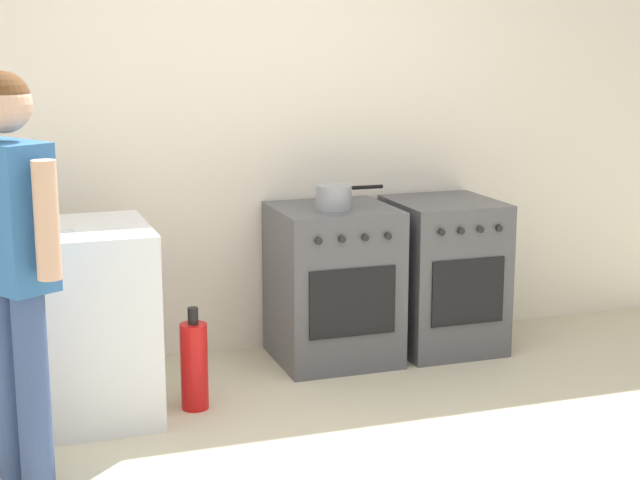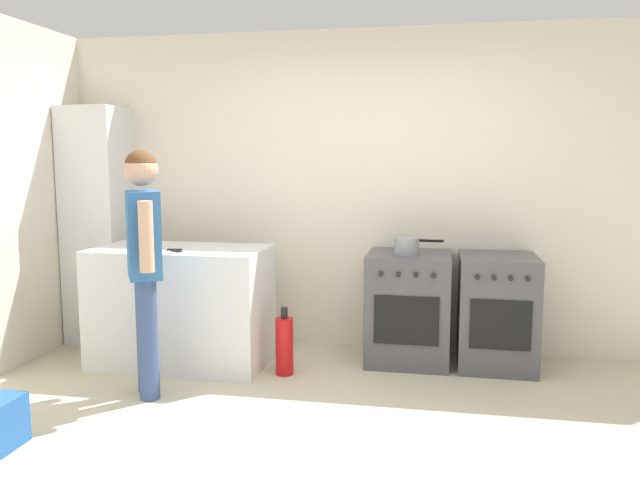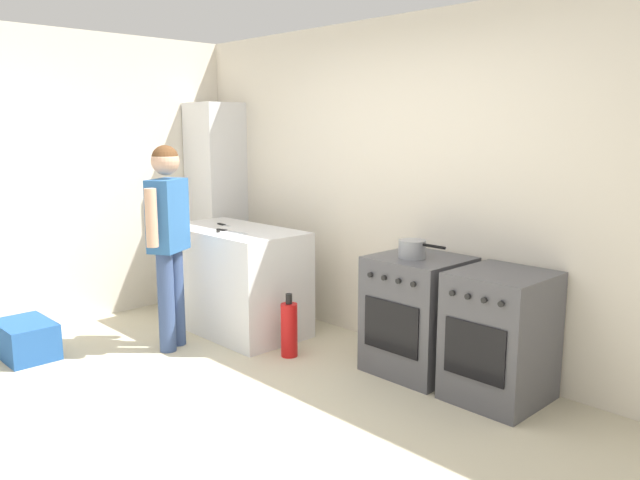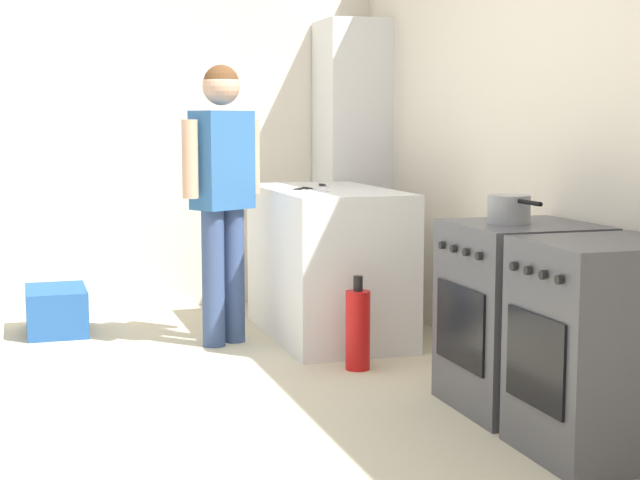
{
  "view_description": "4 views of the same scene",
  "coord_description": "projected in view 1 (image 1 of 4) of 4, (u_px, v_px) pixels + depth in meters",
  "views": [
    {
      "loc": [
        -1.38,
        -3.28,
        1.76
      ],
      "look_at": [
        0.05,
        0.92,
        0.82
      ],
      "focal_mm": 55.0,
      "sensor_mm": 36.0,
      "label": 1
    },
    {
      "loc": [
        0.56,
        -3.18,
        1.57
      ],
      "look_at": [
        -0.22,
        0.9,
        1.03
      ],
      "focal_mm": 35.0,
      "sensor_mm": 36.0,
      "label": 2
    },
    {
      "loc": [
        2.98,
        -1.94,
        1.75
      ],
      "look_at": [
        0.01,
        0.93,
        1.01
      ],
      "focal_mm": 35.0,
      "sensor_mm": 36.0,
      "label": 3
    },
    {
      "loc": [
        4.25,
        -0.6,
        1.31
      ],
      "look_at": [
        0.1,
        0.7,
        0.78
      ],
      "focal_mm": 55.0,
      "sensor_mm": 36.0,
      "label": 4
    }
  ],
  "objects": [
    {
      "name": "fire_extinguisher",
      "position": [
        194.0,
        365.0,
        4.65
      ],
      "size": [
        0.13,
        0.13,
        0.5
      ],
      "color": "red",
      "rests_on": "ground"
    },
    {
      "name": "back_wall",
      "position": [
        251.0,
        119.0,
        5.38
      ],
      "size": [
        6.0,
        0.1,
        2.6
      ],
      "primitive_type": "cube",
      "color": "silver",
      "rests_on": "ground"
    },
    {
      "name": "counter_unit",
      "position": [
        8.0,
        329.0,
        4.43
      ],
      "size": [
        1.3,
        0.7,
        0.9
      ],
      "primitive_type": "cube",
      "color": "silver",
      "rests_on": "ground"
    },
    {
      "name": "person",
      "position": [
        12.0,
        245.0,
        3.73
      ],
      "size": [
        0.34,
        0.5,
        1.63
      ],
      "color": "#384C7A",
      "rests_on": "ground"
    },
    {
      "name": "oven_right",
      "position": [
        443.0,
        274.0,
        5.53
      ],
      "size": [
        0.57,
        0.62,
        0.85
      ],
      "color": "#4C4C51",
      "rests_on": "ground"
    },
    {
      "name": "knife_utility",
      "position": [
        29.0,
        239.0,
        4.15
      ],
      "size": [
        0.23,
        0.16,
        0.01
      ],
      "color": "silver",
      "rests_on": "counter_unit"
    },
    {
      "name": "pot",
      "position": [
        334.0,
        197.0,
        5.16
      ],
      "size": [
        0.37,
        0.19,
        0.13
      ],
      "color": "gray",
      "rests_on": "oven_left"
    },
    {
      "name": "oven_left",
      "position": [
        333.0,
        284.0,
        5.32
      ],
      "size": [
        0.63,
        0.62,
        0.85
      ],
      "color": "#4C4C51",
      "rests_on": "ground"
    },
    {
      "name": "knife_bread",
      "position": [
        30.0,
        234.0,
        4.26
      ],
      "size": [
        0.35,
        0.08,
        0.01
      ],
      "color": "silver",
      "rests_on": "counter_unit"
    }
  ]
}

